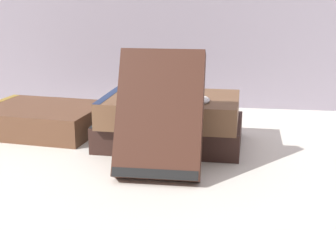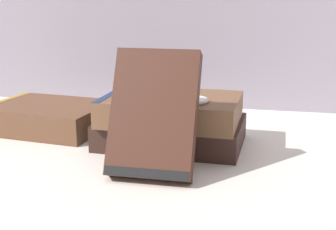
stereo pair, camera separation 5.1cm
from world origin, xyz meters
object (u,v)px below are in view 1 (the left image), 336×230
(book_leaning_front, at_px, (160,118))
(reading_glasses, at_px, (152,120))
(book_side_left, at_px, (39,119))
(book_flat_bottom, at_px, (167,132))
(book_flat_top, at_px, (167,109))
(pocket_watch, at_px, (193,100))

(book_leaning_front, xyz_separation_m, reading_glasses, (-0.06, 0.26, -0.07))
(book_leaning_front, bearing_deg, book_side_left, 144.99)
(reading_glasses, bearing_deg, book_flat_bottom, -73.29)
(book_flat_top, bearing_deg, pocket_watch, -34.41)
(pocket_watch, xyz_separation_m, reading_glasses, (-0.09, 0.18, -0.08))
(book_flat_bottom, height_order, pocket_watch, pocket_watch)
(book_flat_bottom, relative_size, book_leaning_front, 1.38)
(book_side_left, xyz_separation_m, book_leaning_front, (0.24, -0.17, 0.05))
(book_flat_top, bearing_deg, book_leaning_front, -85.25)
(book_leaning_front, bearing_deg, reading_glasses, 102.30)
(book_flat_top, height_order, pocket_watch, pocket_watch)
(book_flat_top, relative_size, reading_glasses, 2.03)
(book_side_left, bearing_deg, book_leaning_front, -28.23)
(reading_glasses, bearing_deg, book_leaning_front, -80.82)
(book_flat_bottom, distance_m, book_flat_top, 0.04)
(book_flat_bottom, distance_m, book_side_left, 0.23)
(book_side_left, relative_size, pocket_watch, 4.16)
(book_side_left, bearing_deg, reading_glasses, 35.07)
(book_flat_bottom, relative_size, pocket_watch, 4.38)
(book_flat_bottom, bearing_deg, book_flat_top, -77.37)
(book_side_left, distance_m, pocket_watch, 0.29)
(book_leaning_front, bearing_deg, book_flat_top, 93.19)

